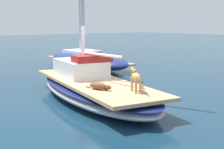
{
  "coord_description": "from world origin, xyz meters",
  "views": [
    {
      "loc": [
        -6.07,
        -8.74,
        2.6
      ],
      "look_at": [
        0.0,
        -1.0,
        1.01
      ],
      "focal_mm": 50.93,
      "sensor_mm": 36.0,
      "label": 1
    }
  ],
  "objects_px": {
    "dog_brown": "(99,86)",
    "dog_tan": "(136,77)",
    "sailboat_main": "(94,90)",
    "deck_winch": "(141,85)",
    "moored_boat_starboard_side": "(87,59)"
  },
  "relations": [
    {
      "from": "sailboat_main",
      "to": "moored_boat_starboard_side",
      "type": "distance_m",
      "value": 8.0
    },
    {
      "from": "deck_winch",
      "to": "sailboat_main",
      "type": "bearing_deg",
      "value": 101.29
    },
    {
      "from": "dog_brown",
      "to": "dog_tan",
      "type": "xyz_separation_m",
      "value": [
        0.65,
        -0.87,
        0.32
      ]
    },
    {
      "from": "dog_brown",
      "to": "deck_winch",
      "type": "height_order",
      "value": "dog_brown"
    },
    {
      "from": "dog_brown",
      "to": "deck_winch",
      "type": "bearing_deg",
      "value": -31.29
    },
    {
      "from": "dog_tan",
      "to": "deck_winch",
      "type": "bearing_deg",
      "value": 27.6
    },
    {
      "from": "dog_brown",
      "to": "moored_boat_starboard_side",
      "type": "height_order",
      "value": "moored_boat_starboard_side"
    },
    {
      "from": "dog_tan",
      "to": "moored_boat_starboard_side",
      "type": "relative_size",
      "value": 0.12
    },
    {
      "from": "deck_winch",
      "to": "moored_boat_starboard_side",
      "type": "xyz_separation_m",
      "value": [
        3.84,
        8.71,
        -0.25
      ]
    },
    {
      "from": "dog_brown",
      "to": "deck_winch",
      "type": "distance_m",
      "value": 1.26
    },
    {
      "from": "sailboat_main",
      "to": "dog_brown",
      "type": "height_order",
      "value": "dog_brown"
    },
    {
      "from": "moored_boat_starboard_side",
      "to": "dog_brown",
      "type": "bearing_deg",
      "value": -121.37
    },
    {
      "from": "sailboat_main",
      "to": "dog_brown",
      "type": "distance_m",
      "value": 1.51
    },
    {
      "from": "dog_brown",
      "to": "dog_tan",
      "type": "bearing_deg",
      "value": -53.41
    },
    {
      "from": "sailboat_main",
      "to": "deck_winch",
      "type": "xyz_separation_m",
      "value": [
        0.38,
        -1.92,
        0.42
      ]
    }
  ]
}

